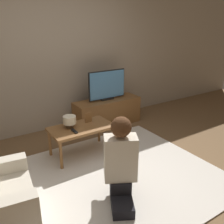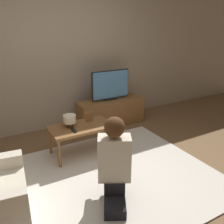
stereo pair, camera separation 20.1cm
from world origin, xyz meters
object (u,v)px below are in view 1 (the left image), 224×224
(table_lamp, at_px, (70,121))
(person_kneeling, at_px, (121,159))
(tv, at_px, (107,85))
(coffee_table, at_px, (81,130))

(table_lamp, bearing_deg, person_kneeling, -87.41)
(person_kneeling, bearing_deg, tv, -89.96)
(person_kneeling, xyz_separation_m, table_lamp, (-0.05, 1.17, 0.04))
(coffee_table, xyz_separation_m, table_lamp, (-0.14, 0.07, 0.15))
(tv, distance_m, person_kneeling, 2.13)
(coffee_table, relative_size, table_lamp, 4.94)
(tv, bearing_deg, table_lamp, -146.36)
(tv, height_order, coffee_table, tv)
(table_lamp, bearing_deg, tv, 33.64)
(tv, height_order, table_lamp, tv)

